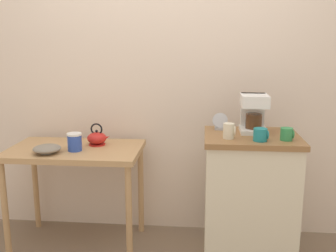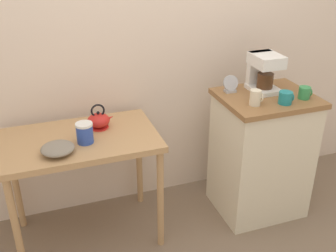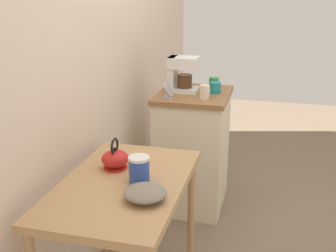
{
  "view_description": "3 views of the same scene",
  "coord_description": "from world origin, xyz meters",
  "views": [
    {
      "loc": [
        0.31,
        -2.62,
        1.54
      ],
      "look_at": [
        0.07,
        -0.03,
        0.97
      ],
      "focal_mm": 42.2,
      "sensor_mm": 36.0,
      "label": 1
    },
    {
      "loc": [
        -0.84,
        -2.2,
        1.95
      ],
      "look_at": [
        -0.08,
        -0.04,
        0.81
      ],
      "focal_mm": 43.44,
      "sensor_mm": 36.0,
      "label": 2
    },
    {
      "loc": [
        -2.32,
        -0.59,
        1.66
      ],
      "look_at": [
        -0.09,
        -0.01,
        0.89
      ],
      "focal_mm": 44.23,
      "sensor_mm": 36.0,
      "label": 3
    }
  ],
  "objects": [
    {
      "name": "bowl_stoneware",
      "position": [
        -0.77,
        -0.08,
        0.8
      ],
      "size": [
        0.19,
        0.19,
        0.06
      ],
      "color": "gray",
      "rests_on": "wooden_table"
    },
    {
      "name": "kitchen_counter",
      "position": [
        0.63,
        -0.03,
        0.46
      ],
      "size": [
        0.63,
        0.53,
        0.91
      ],
      "color": "beige",
      "rests_on": "ground_plane"
    },
    {
      "name": "ground_plane",
      "position": [
        0.0,
        0.0,
        0.0
      ],
      "size": [
        8.0,
        8.0,
        0.0
      ],
      "primitive_type": "plane",
      "color": "#7A6651"
    },
    {
      "name": "canister_enamel",
      "position": [
        -0.6,
        -0.0,
        0.83
      ],
      "size": [
        0.1,
        0.1,
        0.13
      ],
      "color": "#2D4CAD",
      "rests_on": "wooden_table"
    },
    {
      "name": "table_clock",
      "position": [
        0.42,
        0.12,
        0.97
      ],
      "size": [
        0.11,
        0.05,
        0.12
      ],
      "color": "#B2B5BA",
      "rests_on": "kitchen_counter"
    },
    {
      "name": "coffee_maker",
      "position": [
        0.65,
        0.08,
        1.06
      ],
      "size": [
        0.18,
        0.22,
        0.26
      ],
      "color": "white",
      "rests_on": "kitchen_counter"
    },
    {
      "name": "wooden_table",
      "position": [
        -0.62,
        0.07,
        0.67
      ],
      "size": [
        0.96,
        0.59,
        0.77
      ],
      "color": "tan",
      "rests_on": "ground_plane"
    },
    {
      "name": "back_wall",
      "position": [
        0.1,
        0.48,
        1.4
      ],
      "size": [
        4.4,
        0.1,
        2.8
      ],
      "primitive_type": "cube",
      "color": "beige",
      "rests_on": "ground_plane"
    },
    {
      "name": "teakettle",
      "position": [
        -0.48,
        0.17,
        0.82
      ],
      "size": [
        0.18,
        0.14,
        0.17
      ],
      "color": "red",
      "rests_on": "wooden_table"
    },
    {
      "name": "mug_dark_teal",
      "position": [
        0.67,
        -0.18,
        0.96
      ],
      "size": [
        0.09,
        0.09,
        0.08
      ],
      "color": "teal",
      "rests_on": "kitchen_counter"
    },
    {
      "name": "mug_tall_green",
      "position": [
        0.83,
        -0.15,
        0.95
      ],
      "size": [
        0.08,
        0.08,
        0.08
      ],
      "color": "#338C4C",
      "rests_on": "kitchen_counter"
    },
    {
      "name": "mug_small_cream",
      "position": [
        0.47,
        -0.13,
        0.96
      ],
      "size": [
        0.08,
        0.07,
        0.1
      ],
      "color": "beige",
      "rests_on": "kitchen_counter"
    }
  ]
}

